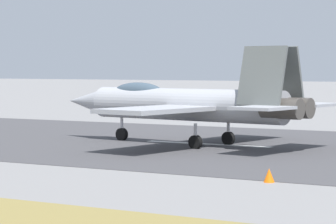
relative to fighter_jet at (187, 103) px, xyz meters
name	(u,v)px	position (x,y,z in m)	size (l,w,h in m)	color
ground_plane	(208,144)	(-0.85, -1.03, -2.39)	(400.00, 400.00, 0.00)	gray
runway_strip	(209,144)	(-0.87, -1.03, -2.38)	(240.00, 26.00, 0.02)	#424144
fighter_jet	(187,103)	(0.00, 0.00, 0.00)	(17.61, 14.88, 5.59)	#A2A4AA
marker_cone_near	(269,175)	(-10.46, 12.14, -2.12)	(0.44, 0.44, 0.55)	orange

